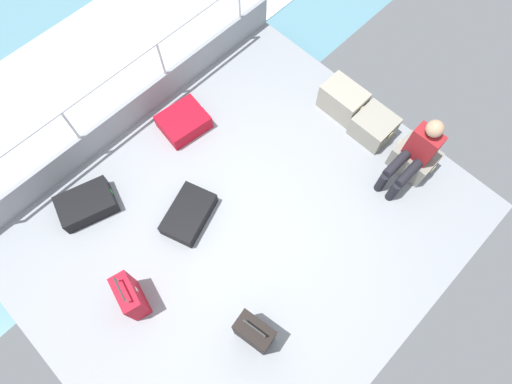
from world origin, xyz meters
TOP-DOWN VIEW (x-y plane):
  - ground_plane at (0.00, 0.00)m, footprint 4.40×5.20m
  - gunwale_port at (-2.17, 0.00)m, footprint 0.06×5.20m
  - railing_port at (-2.17, 0.00)m, footprint 0.04×4.20m
  - sea_wake at (-3.60, 0.00)m, footprint 12.00×12.00m
  - cargo_crate_0 at (-0.30, 2.18)m, footprint 0.61×0.39m
  - cargo_crate_1 at (0.25, 2.17)m, footprint 0.53×0.47m
  - cargo_crate_2 at (0.92, 2.14)m, footprint 0.54×0.42m
  - passenger_seated at (0.92, 1.97)m, footprint 0.34×0.66m
  - suitcase_0 at (-1.59, -1.17)m, footprint 0.63×0.77m
  - suitcase_1 at (-0.26, -1.48)m, footprint 0.45×0.29m
  - suitcase_2 at (-0.59, -0.37)m, footprint 0.64×0.80m
  - suitcase_3 at (-1.63, 0.47)m, footprint 0.58×0.66m
  - suitcase_4 at (0.97, -0.80)m, footprint 0.43×0.28m

SIDE VIEW (x-z plane):
  - sea_wake at x=-3.60m, z-range -0.35..-0.33m
  - ground_plane at x=0.00m, z-range -0.06..0.00m
  - suitcase_2 at x=-0.59m, z-range 0.00..0.20m
  - suitcase_3 at x=-1.63m, z-range 0.00..0.23m
  - suitcase_0 at x=-1.59m, z-range 0.00..0.23m
  - cargo_crate_1 at x=0.25m, z-range 0.00..0.34m
  - cargo_crate_2 at x=0.92m, z-range 0.00..0.36m
  - cargo_crate_0 at x=-0.30m, z-range 0.00..0.41m
  - gunwale_port at x=-2.17m, z-range 0.00..0.45m
  - suitcase_1 at x=-0.26m, z-range -0.08..0.65m
  - suitcase_4 at x=0.97m, z-range -0.07..0.73m
  - passenger_seated at x=0.92m, z-range 0.02..1.08m
  - railing_port at x=-2.17m, z-range 0.27..1.29m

